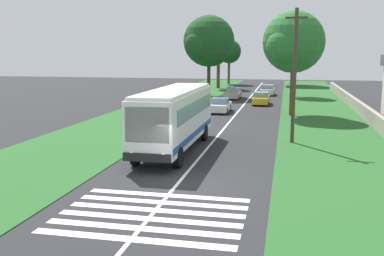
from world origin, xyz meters
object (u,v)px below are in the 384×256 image
trailing_car_0 (220,105)px  trailing_car_1 (261,99)px  trailing_car_2 (233,93)px  roadside_tree_left_1 (208,42)px  trailing_car_3 (267,90)px  utility_pole (294,74)px  coach_bus (175,115)px  roadside_tree_right_0 (295,55)px  roadside_tree_right_1 (293,52)px  roadside_tree_left_0 (229,52)px  roadside_tree_right_2 (293,44)px  roadside_tree_left_2 (218,45)px

trailing_car_0 → trailing_car_1: same height
trailing_car_2 → roadside_tree_left_1: size_ratio=0.40×
trailing_car_3 → utility_pole: bearing=-174.8°
coach_bus → roadside_tree_right_0: 36.05m
trailing_car_0 → roadside_tree_right_1: roadside_tree_right_1 is taller
coach_bus → roadside_tree_left_0: bearing=4.2°
roadside_tree_right_2 → utility_pole: bearing=-179.7°
roadside_tree_left_0 → coach_bus: bearing=-175.8°
trailing_car_3 → utility_pole: utility_pole is taller
roadside_tree_left_0 → trailing_car_2: bearing=-171.2°
trailing_car_0 → roadside_tree_right_2: roadside_tree_right_2 is taller
trailing_car_0 → trailing_car_3: same height
roadside_tree_left_2 → trailing_car_1: bearing=-159.1°
trailing_car_3 → roadside_tree_right_2: 21.09m
roadside_tree_left_0 → roadside_tree_left_2: size_ratio=0.86×
trailing_car_1 → trailing_car_2: same height
trailing_car_3 → utility_pole: (-33.25, -3.05, 3.81)m
trailing_car_1 → roadside_tree_right_2: size_ratio=0.45×
roadside_tree_left_0 → roadside_tree_left_1: 23.11m
roadside_tree_right_1 → trailing_car_0: bearing=169.2°
trailing_car_1 → roadside_tree_left_1: size_ratio=0.40×
trailing_car_0 → roadside_tree_right_2: bearing=-97.5°
coach_bus → roadside_tree_left_0: roadside_tree_left_0 is taller
trailing_car_1 → roadside_tree_left_1: bearing=41.6°
trailing_car_2 → roadside_tree_left_0: bearing=8.8°
trailing_car_3 → roadside_tree_left_1: 10.64m
roadside_tree_left_2 → roadside_tree_right_2: (-30.15, -11.55, -0.42)m
coach_bus → roadside_tree_left_2: size_ratio=1.17×
roadside_tree_left_1 → roadside_tree_right_2: 20.12m
roadside_tree_left_1 → roadside_tree_right_1: bearing=-27.4°
trailing_car_2 → roadside_tree_right_0: 9.87m
coach_bus → trailing_car_3: 37.30m
trailing_car_0 → trailing_car_1: 8.26m
trailing_car_0 → roadside_tree_left_0: roadside_tree_left_0 is taller
trailing_car_3 → coach_bus: bearing=174.0°
trailing_car_2 → roadside_tree_right_0: (3.97, -7.60, 4.89)m
roadside_tree_left_0 → roadside_tree_right_1: size_ratio=0.84×
trailing_car_0 → trailing_car_1: (7.46, -3.56, 0.00)m
trailing_car_1 → roadside_tree_left_0: bearing=13.9°
trailing_car_3 → roadside_tree_right_2: bearing=-171.5°
coach_bus → trailing_car_3: bearing=-6.0°
roadside_tree_left_2 → roadside_tree_right_1: roadside_tree_right_1 is taller
roadside_tree_left_2 → roadside_tree_right_1: bearing=-54.5°
trailing_car_0 → roadside_tree_right_0: bearing=-23.0°
trailing_car_0 → utility_pole: size_ratio=0.50×
roadside_tree_right_2 → roadside_tree_left_1: bearing=32.6°
roadside_tree_right_0 → roadside_tree_right_2: roadside_tree_right_2 is taller
trailing_car_0 → trailing_car_2: bearing=1.3°
trailing_car_0 → roadside_tree_left_2: bearing=9.3°
coach_bus → roadside_tree_left_0: (57.08, 4.19, 3.73)m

